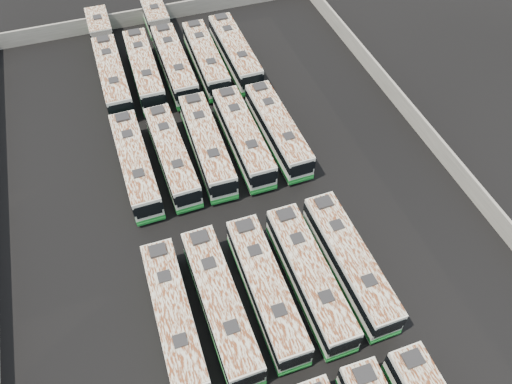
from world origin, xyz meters
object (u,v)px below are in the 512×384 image
object	(u,v)px
bus_back_far_left	(108,60)
bus_back_right	(206,59)
bus_midfront_far_right	(350,262)
bus_back_left	(144,70)
bus_back_far_right	(235,52)
bus_midfront_far_left	(174,316)
bus_midback_far_left	(135,164)
bus_midback_left	(172,155)
bus_back_center	(168,48)
bus_midback_right	(243,137)
bus_midback_far_right	(278,129)
bus_midfront_left	(221,304)
bus_midback_center	(207,145)
bus_midfront_center	(266,289)
bus_midfront_right	(309,277)

from	to	relation	value
bus_back_far_left	bus_back_right	bearing A→B (deg)	-17.88
bus_midfront_far_right	bus_back_left	size ratio (longest dim) A/B	0.99
bus_back_left	bus_back_right	bearing A→B (deg)	-0.66
bus_back_right	bus_back_far_right	xyz separation A→B (m)	(3.78, 0.07, 0.06)
bus_midfront_far_left	bus_midfront_far_right	xyz separation A→B (m)	(15.26, -0.03, 0.05)
bus_midback_far_left	bus_back_right	distance (m)	18.70
bus_midback_left	bus_back_far_left	size ratio (longest dim) A/B	0.62
bus_midfront_far_right	bus_back_center	size ratio (longest dim) A/B	0.63
bus_midback_right	bus_midback_far_right	distance (m)	3.87
bus_midfront_left	bus_midback_center	world-z (taller)	bus_midfront_left
bus_midfront_far_left	bus_midfront_center	xyz separation A→B (m)	(7.65, -0.11, 0.03)
bus_midback_far_left	bus_back_far_right	distance (m)	21.27
bus_back_far_right	bus_midfront_far_right	bearing A→B (deg)	-90.18
bus_midback_left	bus_back_left	distance (m)	15.04
bus_midfront_far_right	bus_midback_far_left	size ratio (longest dim) A/B	1.01
bus_midback_far_left	bus_back_far_right	size ratio (longest dim) A/B	0.97
bus_midfront_far_right	bus_midback_left	world-z (taller)	bus_midfront_far_right
bus_midfront_far_right	bus_back_left	bearing A→B (deg)	108.21
bus_midfront_left	bus_back_center	size ratio (longest dim) A/B	0.64
bus_midfront_right	bus_back_right	bearing A→B (deg)	89.61
bus_midback_left	bus_back_far_left	world-z (taller)	bus_back_far_left
bus_midfront_center	bus_back_center	xyz separation A→B (m)	(-0.06, 35.98, 0.05)
bus_midfront_far_right	bus_midfront_left	bearing A→B (deg)	179.70
bus_back_far_right	bus_midfront_right	bearing A→B (deg)	-96.82
bus_midback_right	bus_back_left	bearing A→B (deg)	117.20
bus_midfront_center	bus_midfront_far_right	size ratio (longest dim) A/B	0.99
bus_back_far_left	bus_back_center	world-z (taller)	bus_back_center
bus_back_center	bus_midback_right	bearing A→B (deg)	-77.84
bus_back_far_left	bus_back_left	bearing A→B (deg)	-42.36
bus_midfront_far_right	bus_back_far_left	bearing A→B (deg)	111.77
bus_midfront_right	bus_midfront_left	bearing A→B (deg)	179.40
bus_back_center	bus_midfront_far_left	bearing A→B (deg)	-101.76
bus_midfront_center	bus_back_far_right	size ratio (longest dim) A/B	0.97
bus_back_left	bus_midback_far_left	bearing A→B (deg)	-103.12
bus_midback_left	bus_back_center	xyz separation A→B (m)	(3.76, 18.48, 0.09)
bus_midback_far_right	bus_midfront_left	bearing A→B (deg)	-124.23
bus_midfront_left	bus_back_center	xyz separation A→B (m)	(3.83, 36.06, 0.01)
bus_midback_far_left	bus_midback_center	world-z (taller)	bus_midback_center
bus_midfront_center	bus_midback_left	world-z (taller)	bus_midfront_center
bus_midback_left	bus_midback_right	world-z (taller)	bus_midback_right
bus_back_left	bus_midback_right	bearing A→B (deg)	-61.94
bus_midback_center	bus_midback_right	xyz separation A→B (m)	(3.89, -0.08, -0.01)
bus_midback_left	bus_midback_center	xyz separation A→B (m)	(3.75, 0.24, 0.08)
bus_midfront_left	bus_midfront_center	world-z (taller)	bus_midfront_left
bus_midback_right	bus_back_right	bearing A→B (deg)	90.18
bus_midfront_center	bus_back_right	xyz separation A→B (m)	(3.83, 32.31, -0.00)
bus_midfront_far_left	bus_midback_left	world-z (taller)	bus_midfront_far_left
bus_midback_left	bus_back_left	world-z (taller)	bus_back_left
bus_midback_left	bus_midback_center	bearing A→B (deg)	2.44
bus_midfront_far_right	bus_midback_left	distance (m)	20.84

